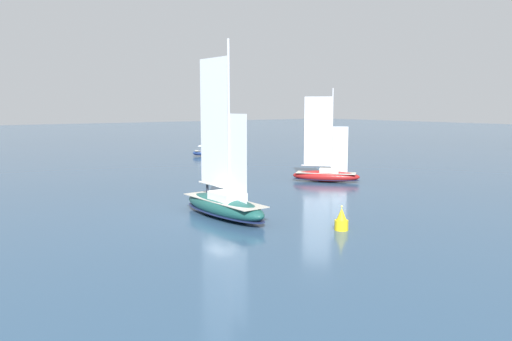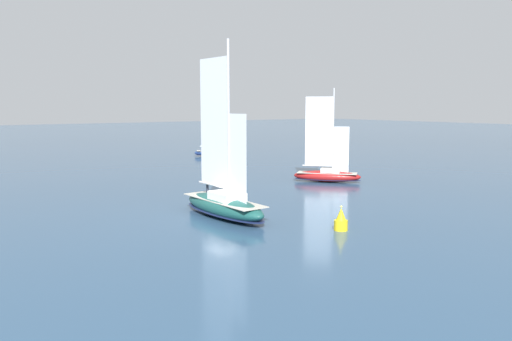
# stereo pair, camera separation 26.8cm
# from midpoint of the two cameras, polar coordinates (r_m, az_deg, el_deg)

# --- Properties ---
(ground_plane) EXTENTS (400.00, 400.00, 0.00)m
(ground_plane) POSITION_cam_midpoint_polar(r_m,az_deg,el_deg) (37.96, -3.89, -5.29)
(ground_plane) COLOR #2D4C6B
(sailboat_main) EXTENTS (9.59, 2.94, 13.08)m
(sailboat_main) POSITION_cam_midpoint_polar(r_m,az_deg,el_deg) (37.73, -3.90, -3.75)
(sailboat_main) COLOR #194C47
(sailboat_main) RESTS_ON ground
(sailboat_moored_mid_channel) EXTENTS (4.58, 6.97, 9.36)m
(sailboat_moored_mid_channel) POSITION_cam_midpoint_polar(r_m,az_deg,el_deg) (82.94, -5.02, 2.10)
(sailboat_moored_mid_channel) COLOR navy
(sailboat_moored_mid_channel) RESTS_ON ground
(sailboat_moored_outer_mooring) EXTENTS (6.95, 6.44, 10.20)m
(sailboat_moored_outer_mooring) POSITION_cam_midpoint_polar(r_m,az_deg,el_deg) (55.31, 7.87, -0.41)
(sailboat_moored_outer_mooring) COLOR maroon
(sailboat_moored_outer_mooring) RESTS_ON ground
(channel_buoy) EXTENTS (0.92, 0.92, 1.70)m
(channel_buoy) POSITION_cam_midpoint_polar(r_m,az_deg,el_deg) (34.21, 9.52, -5.66)
(channel_buoy) COLOR yellow
(channel_buoy) RESTS_ON ground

